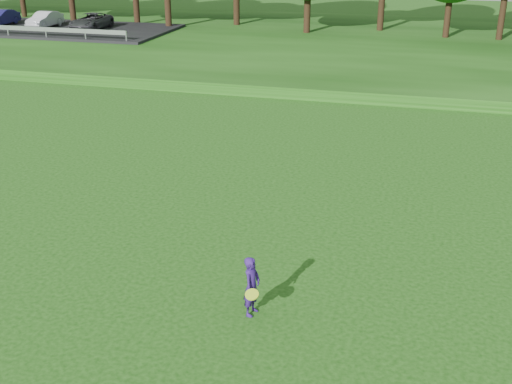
# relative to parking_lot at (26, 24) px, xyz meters

# --- Properties ---
(ground) EXTENTS (140.00, 140.00, 0.00)m
(ground) POSITION_rel_parking_lot_xyz_m (23.63, -32.79, -0.99)
(ground) COLOR #14400C
(ground) RESTS_ON ground
(berm) EXTENTS (130.00, 30.00, 0.60)m
(berm) POSITION_rel_parking_lot_xyz_m (23.63, 1.21, -0.69)
(berm) COLOR #14400C
(berm) RESTS_ON ground
(walking_path) EXTENTS (130.00, 1.60, 0.04)m
(walking_path) POSITION_rel_parking_lot_xyz_m (23.63, -12.79, -0.97)
(walking_path) COLOR gray
(walking_path) RESTS_ON ground
(parking_lot) EXTENTS (24.00, 9.00, 1.38)m
(parking_lot) POSITION_rel_parking_lot_xyz_m (0.00, 0.00, 0.00)
(parking_lot) COLOR black
(parking_lot) RESTS_ON berm
(woman) EXTENTS (0.47, 0.80, 1.44)m
(woman) POSITION_rel_parking_lot_xyz_m (27.83, -33.03, -0.27)
(woman) COLOR navy
(woman) RESTS_ON ground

